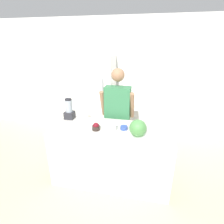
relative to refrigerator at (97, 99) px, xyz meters
name	(u,v)px	position (x,y,z in m)	size (l,w,h in m)	color
ground_plane	(106,194)	(0.60, -1.68, -0.92)	(14.00, 14.00, 0.00)	beige
wall_back	(127,80)	(0.60, 0.37, 0.38)	(8.00, 0.06, 2.60)	white
counter_island	(112,154)	(0.60, -1.32, -0.48)	(1.76, 0.72, 0.89)	beige
refrigerator	(97,99)	(0.00, 0.00, 0.00)	(0.73, 0.68, 1.85)	white
person	(117,116)	(0.59, -0.75, -0.06)	(0.58, 0.27, 1.69)	gray
cutting_board	(139,137)	(1.02, -1.49, -0.02)	(0.42, 0.26, 0.01)	white
watermelon	(138,128)	(0.99, -1.47, 0.10)	(0.23, 0.23, 0.23)	#4C8C47
bowl_cherries	(96,127)	(0.39, -1.40, 0.02)	(0.11, 0.11, 0.11)	#2D231E
bowl_cream	(111,126)	(0.60, -1.34, 0.02)	(0.16, 0.16, 0.13)	white
bowl_small_blue	(124,128)	(0.78, -1.30, 0.00)	(0.11, 0.11, 0.05)	#334C9E
blender	(69,110)	(-0.16, -1.08, 0.12)	(0.15, 0.15, 0.34)	#28282D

